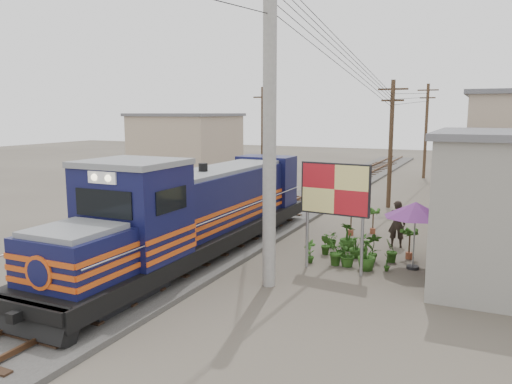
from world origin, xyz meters
The scene contains 14 objects.
ground centered at (0.00, 0.00, 0.00)m, with size 120.00×120.00×0.00m, color #473F35.
ballast centered at (0.00, 10.00, 0.08)m, with size 3.60×70.00×0.16m, color #595651.
track centered at (0.00, 10.00, 0.26)m, with size 1.15×70.00×0.12m.
locomotive centered at (0.00, 0.97, 1.65)m, with size 2.77×15.09×3.74m.
utility_pole_main centered at (3.50, -0.50, 5.00)m, with size 0.40×0.40×10.00m.
wooden_pole_mid centered at (4.50, 14.00, 3.68)m, with size 1.60×0.24×7.00m.
wooden_pole_far centered at (4.80, 28.00, 3.93)m, with size 1.60×0.24×7.50m.
wooden_pole_left centered at (-5.00, 18.00, 3.68)m, with size 1.60×0.24×7.00m.
power_lines centered at (-0.14, 8.49, 7.56)m, with size 9.65×19.00×3.30m.
shophouse_left centered at (-10.00, 16.00, 2.61)m, with size 6.30×6.30×5.20m.
billboard centered at (4.91, 1.63, 2.69)m, with size 2.36×0.34×3.64m.
market_umbrella centered at (7.29, 3.05, 2.03)m, with size 2.32×2.32×2.31m.
vendor centered at (6.30, 5.69, 0.93)m, with size 0.68×0.45×1.86m, color black.
plant_nursery centered at (5.13, 3.18, 0.45)m, with size 3.11×3.02×1.10m.
Camera 1 is at (9.32, -14.00, 5.25)m, focal length 35.00 mm.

